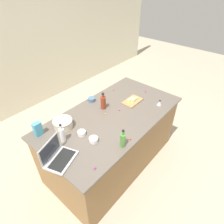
# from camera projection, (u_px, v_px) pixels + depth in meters

# --- Properties ---
(ground_plane) EXTENTS (12.00, 12.00, 0.00)m
(ground_plane) POSITION_uv_depth(u_px,v_px,m) (112.00, 160.00, 3.01)
(ground_plane) COLOR #B7A88E
(wall_back) EXTENTS (8.00, 0.10, 2.60)m
(wall_back) POSITION_uv_depth(u_px,v_px,m) (15.00, 46.00, 3.43)
(wall_back) COLOR beige
(wall_back) RESTS_ON ground
(island_counter) EXTENTS (1.96, 1.04, 0.90)m
(island_counter) POSITION_uv_depth(u_px,v_px,m) (112.00, 139.00, 2.74)
(island_counter) COLOR olive
(island_counter) RESTS_ON ground
(laptop) EXTENTS (0.36, 0.32, 0.22)m
(laptop) POSITION_uv_depth(u_px,v_px,m) (58.00, 156.00, 1.87)
(laptop) COLOR #B7B7BC
(laptop) RESTS_ON island_counter
(mixing_bowl_large) EXTENTS (0.23, 0.23, 0.10)m
(mixing_bowl_large) POSITION_uv_depth(u_px,v_px,m) (63.00, 123.00, 2.25)
(mixing_bowl_large) COLOR beige
(mixing_bowl_large) RESTS_ON island_counter
(bottle_vinegar) EXTENTS (0.06, 0.06, 0.23)m
(bottle_vinegar) POSITION_uv_depth(u_px,v_px,m) (62.00, 134.00, 2.05)
(bottle_vinegar) COLOR white
(bottle_vinegar) RESTS_ON island_counter
(bottle_soy) EXTENTS (0.07, 0.07, 0.24)m
(bottle_soy) POSITION_uv_depth(u_px,v_px,m) (103.00, 102.00, 2.53)
(bottle_soy) COLOR maroon
(bottle_soy) RESTS_ON island_counter
(bottle_olive) EXTENTS (0.06, 0.06, 0.22)m
(bottle_olive) POSITION_uv_depth(u_px,v_px,m) (123.00, 140.00, 1.99)
(bottle_olive) COLOR #4C8C38
(bottle_olive) RESTS_ON island_counter
(cutting_board) EXTENTS (0.30, 0.18, 0.02)m
(cutting_board) POSITION_uv_depth(u_px,v_px,m) (132.00, 101.00, 2.71)
(cutting_board) COLOR #AD7F4C
(cutting_board) RESTS_ON island_counter
(butter_stick_left) EXTENTS (0.11, 0.04, 0.04)m
(butter_stick_left) POSITION_uv_depth(u_px,v_px,m) (134.00, 100.00, 2.69)
(butter_stick_left) COLOR #F4E58C
(butter_stick_left) RESTS_ON cutting_board
(butter_stick_right) EXTENTS (0.11, 0.05, 0.04)m
(butter_stick_right) POSITION_uv_depth(u_px,v_px,m) (131.00, 99.00, 2.69)
(butter_stick_right) COLOR #F4E58C
(butter_stick_right) RESTS_ON cutting_board
(ramekin_small) EXTENTS (0.10, 0.10, 0.05)m
(ramekin_small) POSITION_uv_depth(u_px,v_px,m) (94.00, 140.00, 2.08)
(ramekin_small) COLOR white
(ramekin_small) RESTS_ON island_counter
(ramekin_medium) EXTENTS (0.10, 0.10, 0.05)m
(ramekin_medium) POSITION_uv_depth(u_px,v_px,m) (92.00, 99.00, 2.71)
(ramekin_medium) COLOR slate
(ramekin_medium) RESTS_ON island_counter
(ramekin_wide) EXTENTS (0.09, 0.09, 0.05)m
(ramekin_wide) POSITION_uv_depth(u_px,v_px,m) (82.00, 133.00, 2.16)
(ramekin_wide) COLOR white
(ramekin_wide) RESTS_ON island_counter
(kitchen_timer) EXTENTS (0.07, 0.07, 0.08)m
(kitchen_timer) POSITION_uv_depth(u_px,v_px,m) (160.00, 103.00, 2.63)
(kitchen_timer) COLOR #B2B2B7
(kitchen_timer) RESTS_ON island_counter
(candy_bag) EXTENTS (0.09, 0.06, 0.17)m
(candy_bag) POSITION_uv_depth(u_px,v_px,m) (38.00, 129.00, 2.13)
(candy_bag) COLOR #4CA5CC
(candy_bag) RESTS_ON island_counter
(candy_0) EXTENTS (0.02, 0.02, 0.02)m
(candy_0) POSITION_uv_depth(u_px,v_px,m) (130.00, 139.00, 2.11)
(candy_0) COLOR red
(candy_0) RESTS_ON island_counter
(candy_1) EXTENTS (0.02, 0.02, 0.02)m
(candy_1) POSITION_uv_depth(u_px,v_px,m) (64.00, 129.00, 2.24)
(candy_1) COLOR red
(candy_1) RESTS_ON island_counter
(candy_2) EXTENTS (0.02, 0.02, 0.02)m
(candy_2) POSITION_uv_depth(u_px,v_px,m) (145.00, 92.00, 2.92)
(candy_2) COLOR #CC3399
(candy_2) RESTS_ON island_counter
(candy_3) EXTENTS (0.02, 0.02, 0.02)m
(candy_3) POSITION_uv_depth(u_px,v_px,m) (105.00, 114.00, 2.47)
(candy_3) COLOR yellow
(candy_3) RESTS_ON island_counter
(candy_4) EXTENTS (0.02, 0.02, 0.02)m
(candy_4) POSITION_uv_depth(u_px,v_px,m) (119.00, 110.00, 2.54)
(candy_4) COLOR #CC3399
(candy_4) RESTS_ON island_counter
(candy_6) EXTENTS (0.01, 0.01, 0.01)m
(candy_6) POSITION_uv_depth(u_px,v_px,m) (114.00, 90.00, 2.95)
(candy_6) COLOR red
(candy_6) RESTS_ON island_counter
(candy_7) EXTENTS (0.02, 0.02, 0.02)m
(candy_7) POSITION_uv_depth(u_px,v_px,m) (95.00, 168.00, 1.80)
(candy_7) COLOR #CC3399
(candy_7) RESTS_ON island_counter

